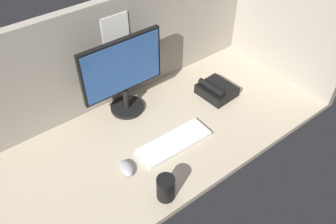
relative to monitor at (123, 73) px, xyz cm
name	(u,v)px	position (x,y,z in cm)	size (l,w,h in cm)	color
ground_plane	(161,133)	(4.59, -25.14, -25.18)	(180.00, 80.00, 3.00)	tan
cubicle_wall_back	(117,50)	(4.59, 12.36, 4.98)	(180.00, 5.50, 57.28)	gray
cubicle_wall_side	(285,28)	(92.09, -25.14, 4.96)	(5.00, 80.00, 57.28)	gray
monitor	(123,73)	(0.00, 0.00, 0.00)	(44.62, 18.00, 42.41)	black
keyboard	(175,142)	(4.86, -36.26, -22.68)	(37.00, 13.00, 2.00)	silver
mouse	(127,168)	(-22.66, -35.81, -21.98)	(5.60, 9.60, 3.40)	#99999E
mug_black_travel	(166,188)	(-16.68, -57.36, -17.80)	(7.86, 7.86, 11.76)	black
desk_phone	(216,90)	(46.32, -21.06, -20.50)	(18.27, 20.13, 8.80)	black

